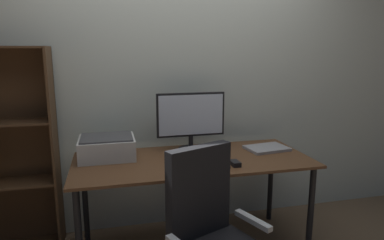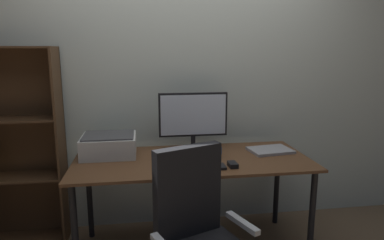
{
  "view_description": "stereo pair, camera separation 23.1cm",
  "coord_description": "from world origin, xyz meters",
  "px_view_note": "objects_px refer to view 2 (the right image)",
  "views": [
    {
      "loc": [
        -0.58,
        -2.35,
        1.52
      ],
      "look_at": [
        0.0,
        0.04,
        1.02
      ],
      "focal_mm": 32.2,
      "sensor_mm": 36.0,
      "label": 1
    },
    {
      "loc": [
        -0.36,
        -2.4,
        1.52
      ],
      "look_at": [
        0.0,
        0.04,
        1.02
      ],
      "focal_mm": 32.2,
      "sensor_mm": 36.0,
      "label": 2
    }
  ],
  "objects_px": {
    "desk": "(192,168)",
    "keyboard": "(204,167)",
    "monitor": "(193,118)",
    "coffee_mug": "(214,152)",
    "laptop": "(270,150)",
    "bookshelf": "(14,149)",
    "mouse": "(233,165)",
    "printer": "(109,145)"
  },
  "relations": [
    {
      "from": "desk",
      "to": "keyboard",
      "type": "xyz_separation_m",
      "value": [
        0.05,
        -0.23,
        0.08
      ]
    },
    {
      "from": "monitor",
      "to": "coffee_mug",
      "type": "bearing_deg",
      "value": -63.46
    },
    {
      "from": "laptop",
      "to": "bookshelf",
      "type": "relative_size",
      "value": 0.21
    },
    {
      "from": "keyboard",
      "to": "mouse",
      "type": "distance_m",
      "value": 0.2
    },
    {
      "from": "mouse",
      "to": "bookshelf",
      "type": "height_order",
      "value": "bookshelf"
    },
    {
      "from": "coffee_mug",
      "to": "bookshelf",
      "type": "distance_m",
      "value": 1.57
    },
    {
      "from": "mouse",
      "to": "bookshelf",
      "type": "relative_size",
      "value": 0.06
    },
    {
      "from": "desk",
      "to": "coffee_mug",
      "type": "height_order",
      "value": "coffee_mug"
    },
    {
      "from": "laptop",
      "to": "keyboard",
      "type": "bearing_deg",
      "value": -159.71
    },
    {
      "from": "monitor",
      "to": "bookshelf",
      "type": "distance_m",
      "value": 1.43
    },
    {
      "from": "monitor",
      "to": "bookshelf",
      "type": "height_order",
      "value": "bookshelf"
    },
    {
      "from": "monitor",
      "to": "coffee_mug",
      "type": "relative_size",
      "value": 5.36
    },
    {
      "from": "mouse",
      "to": "coffee_mug",
      "type": "bearing_deg",
      "value": 109.38
    },
    {
      "from": "mouse",
      "to": "coffee_mug",
      "type": "xyz_separation_m",
      "value": [
        -0.08,
        0.22,
        0.03
      ]
    },
    {
      "from": "monitor",
      "to": "laptop",
      "type": "bearing_deg",
      "value": -14.1
    },
    {
      "from": "coffee_mug",
      "to": "printer",
      "type": "height_order",
      "value": "printer"
    },
    {
      "from": "monitor",
      "to": "keyboard",
      "type": "xyz_separation_m",
      "value": [
        0.0,
        -0.46,
        -0.25
      ]
    },
    {
      "from": "coffee_mug",
      "to": "laptop",
      "type": "relative_size",
      "value": 0.32
    },
    {
      "from": "monitor",
      "to": "coffee_mug",
      "type": "height_order",
      "value": "monitor"
    },
    {
      "from": "monitor",
      "to": "desk",
      "type": "bearing_deg",
      "value": -100.11
    },
    {
      "from": "laptop",
      "to": "bookshelf",
      "type": "height_order",
      "value": "bookshelf"
    },
    {
      "from": "monitor",
      "to": "laptop",
      "type": "relative_size",
      "value": 1.7
    },
    {
      "from": "desk",
      "to": "mouse",
      "type": "distance_m",
      "value": 0.34
    },
    {
      "from": "printer",
      "to": "desk",
      "type": "bearing_deg",
      "value": -16.31
    },
    {
      "from": "coffee_mug",
      "to": "bookshelf",
      "type": "bearing_deg",
      "value": 165.96
    },
    {
      "from": "keyboard",
      "to": "laptop",
      "type": "distance_m",
      "value": 0.66
    },
    {
      "from": "desk",
      "to": "keyboard",
      "type": "bearing_deg",
      "value": -78.21
    },
    {
      "from": "keyboard",
      "to": "coffee_mug",
      "type": "xyz_separation_m",
      "value": [
        0.12,
        0.22,
        0.04
      ]
    },
    {
      "from": "coffee_mug",
      "to": "printer",
      "type": "bearing_deg",
      "value": 166.71
    },
    {
      "from": "keyboard",
      "to": "laptop",
      "type": "xyz_separation_m",
      "value": [
        0.59,
        0.31,
        0.0
      ]
    },
    {
      "from": "laptop",
      "to": "printer",
      "type": "relative_size",
      "value": 0.8
    },
    {
      "from": "mouse",
      "to": "monitor",
      "type": "bearing_deg",
      "value": 112.19
    },
    {
      "from": "monitor",
      "to": "mouse",
      "type": "xyz_separation_m",
      "value": [
        0.2,
        -0.46,
        -0.25
      ]
    },
    {
      "from": "keyboard",
      "to": "bookshelf",
      "type": "xyz_separation_m",
      "value": [
        -1.41,
        0.6,
        0.01
      ]
    },
    {
      "from": "mouse",
      "to": "desk",
      "type": "bearing_deg",
      "value": 136.34
    },
    {
      "from": "desk",
      "to": "mouse",
      "type": "relative_size",
      "value": 17.92
    },
    {
      "from": "desk",
      "to": "coffee_mug",
      "type": "xyz_separation_m",
      "value": [
        0.16,
        -0.0,
        0.12
      ]
    },
    {
      "from": "mouse",
      "to": "laptop",
      "type": "relative_size",
      "value": 0.3
    },
    {
      "from": "mouse",
      "to": "printer",
      "type": "relative_size",
      "value": 0.24
    },
    {
      "from": "desk",
      "to": "printer",
      "type": "height_order",
      "value": "printer"
    },
    {
      "from": "keyboard",
      "to": "mouse",
      "type": "xyz_separation_m",
      "value": [
        0.2,
        0.01,
        0.01
      ]
    },
    {
      "from": "monitor",
      "to": "keyboard",
      "type": "distance_m",
      "value": 0.53
    }
  ]
}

